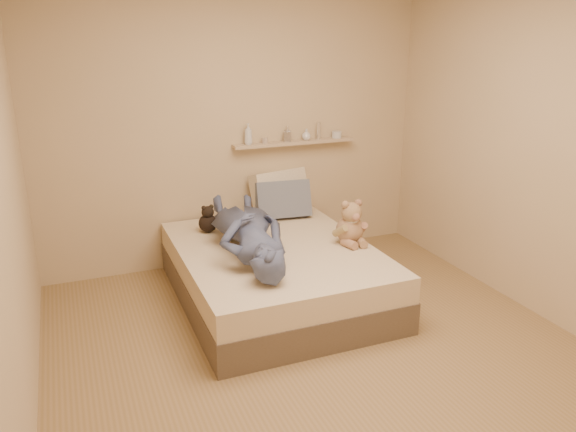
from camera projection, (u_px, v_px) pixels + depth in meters
name	position (u px, v px, depth m)	size (l,w,h in m)	color
room	(328.00, 169.00, 3.42)	(3.80, 3.80, 3.80)	olive
bed	(275.00, 273.00, 4.57)	(1.50, 1.90, 0.45)	brown
game_console	(272.00, 258.00, 3.91)	(0.17, 0.08, 0.06)	silver
teddy_bear	(351.00, 226.00, 4.54)	(0.31, 0.29, 0.37)	#9C7156
dark_plush	(208.00, 220.00, 4.81)	(0.16, 0.16, 0.25)	black
pillow_cream	(280.00, 192.00, 5.30)	(0.55, 0.16, 0.40)	beige
pillow_grey	(283.00, 200.00, 5.18)	(0.50, 0.14, 0.34)	slate
person	(248.00, 231.00, 4.35)	(0.53, 1.45, 0.35)	#485071
wall_shelf	(295.00, 143.00, 5.29)	(1.20, 0.12, 0.03)	tan
shelf_bottles	(289.00, 134.00, 5.25)	(1.00, 0.12, 0.19)	silver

